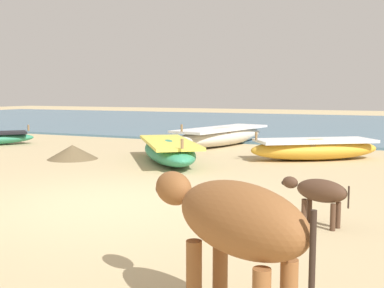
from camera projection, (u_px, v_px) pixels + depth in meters
The scene contains 8 objects.
ground at pixel (112, 204), 6.84m from camera, with size 80.00×80.00×0.00m, color tan.
sea_water at pixel (320, 124), 23.63m from camera, with size 60.00×20.00×0.08m, color slate.
fishing_boat_2 at pixel (315, 148), 11.35m from camera, with size 3.26×2.71×0.71m.
fishing_boat_5 at pixel (222, 136), 14.44m from camera, with size 2.07×4.53×0.77m.
fishing_boat_6 at pixel (169, 150), 10.96m from camera, with size 3.00×3.51×0.71m.
cow_adult_brown at pixel (233, 223), 3.17m from camera, with size 1.51×1.02×1.04m.
calf_far_dark at pixel (319, 192), 5.68m from camera, with size 0.89×0.44×0.59m.
debris_pile_0 at pixel (73, 152), 11.49m from camera, with size 1.24×1.24×0.35m, color brown.
Camera 1 is at (3.87, -5.60, 1.63)m, focal length 43.43 mm.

